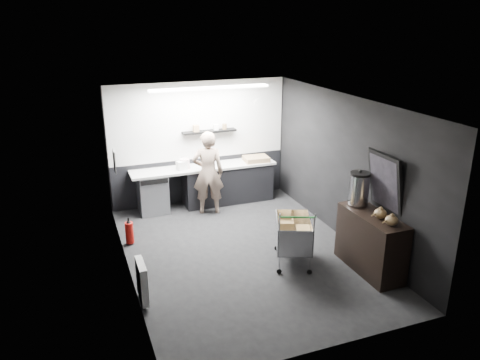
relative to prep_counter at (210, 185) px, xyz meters
name	(u,v)px	position (x,y,z in m)	size (l,w,h in m)	color
floor	(244,253)	(-0.14, -2.42, -0.46)	(5.50, 5.50, 0.00)	black
ceiling	(244,102)	(-0.14, -2.42, 2.24)	(5.50, 5.50, 0.00)	silver
wall_back	(199,143)	(-0.14, 0.33, 0.89)	(5.50, 5.50, 0.00)	black
wall_front	(328,255)	(-0.14, -5.17, 0.89)	(5.50, 5.50, 0.00)	black
wall_left	(124,197)	(-2.14, -2.42, 0.89)	(5.50, 5.50, 0.00)	black
wall_right	(345,169)	(1.86, -2.42, 0.89)	(5.50, 5.50, 0.00)	black
kitchen_wall_panel	(199,121)	(-0.14, 0.31, 1.39)	(3.95, 0.02, 1.70)	silver
dado_panel	(201,179)	(-0.14, 0.31, 0.04)	(3.95, 0.02, 1.00)	black
floating_shelf	(209,131)	(0.06, 0.20, 1.16)	(1.20, 0.22, 0.04)	black
wall_clock	(259,103)	(1.26, 0.30, 1.69)	(0.20, 0.20, 0.03)	white
poster	(114,161)	(-2.12, -1.12, 1.09)	(0.02, 0.30, 0.40)	silver
poster_red_band	(114,157)	(-2.11, -1.12, 1.16)	(0.01, 0.22, 0.10)	red
radiator	(142,281)	(-2.08, -3.32, -0.11)	(0.10, 0.50, 0.60)	white
ceiling_strip	(210,88)	(-0.14, -0.57, 2.21)	(2.40, 0.20, 0.04)	white
prep_counter	(210,185)	(0.00, 0.00, 0.00)	(3.20, 0.61, 0.90)	black
person	(208,173)	(-0.18, -0.45, 0.44)	(0.65, 0.43, 1.79)	#BBA894
shopping_cart	(293,235)	(0.53, -3.01, 0.05)	(0.92, 1.18, 1.07)	silver
sideboard	(371,235)	(1.61, -3.67, 0.17)	(0.57, 1.33, 1.99)	black
fire_extinguisher	(129,232)	(-1.99, -1.36, -0.21)	(0.15, 0.15, 0.50)	#A8100B
cardboard_box	(256,159)	(1.07, -0.05, 0.50)	(0.54, 0.41, 0.11)	#967650
pink_tub	(185,164)	(-0.57, 0.00, 0.55)	(0.21, 0.21, 0.21)	beige
white_container	(182,165)	(-0.64, -0.05, 0.53)	(0.21, 0.16, 0.18)	white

